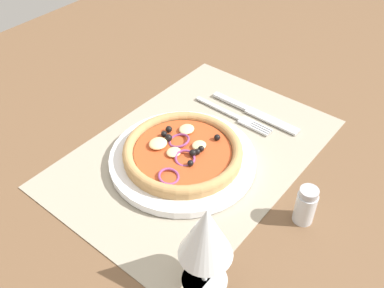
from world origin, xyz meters
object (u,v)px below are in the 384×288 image
object	(u,v)px
pizza	(182,151)
pepper_shaker	(306,205)
wine_glass	(206,236)
fork	(236,117)
knife	(255,113)
plate	(183,159)

from	to	relation	value
pizza	pepper_shaker	size ratio (longest dim) A/B	3.13
pizza	wine_glass	size ratio (longest dim) A/B	1.41
fork	knife	world-z (taller)	knife
pizza	wine_glass	distance (cm)	24.62
plate	fork	bearing A→B (deg)	179.26
pepper_shaker	plate	bearing A→B (deg)	-84.94
wine_glass	pepper_shaker	size ratio (longest dim) A/B	2.22
plate	pepper_shaker	size ratio (longest dim) A/B	3.87
plate	knife	world-z (taller)	plate
wine_glass	knife	bearing A→B (deg)	-157.65
knife	pepper_shaker	size ratio (longest dim) A/B	2.99
plate	pizza	bearing A→B (deg)	-87.32
pizza	fork	xyz separation A→B (cm)	(-16.50, 0.25, -2.29)
knife	wine_glass	world-z (taller)	wine_glass
pizza	fork	bearing A→B (deg)	179.14
wine_glass	plate	bearing A→B (deg)	-132.84
fork	knife	size ratio (longest dim) A/B	0.90
fork	wine_glass	world-z (taller)	wine_glass
fork	knife	bearing A→B (deg)	58.12
pizza	wine_glass	bearing A→B (deg)	47.22
pizza	pepper_shaker	distance (cm)	22.82
knife	pepper_shaker	world-z (taller)	pepper_shaker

